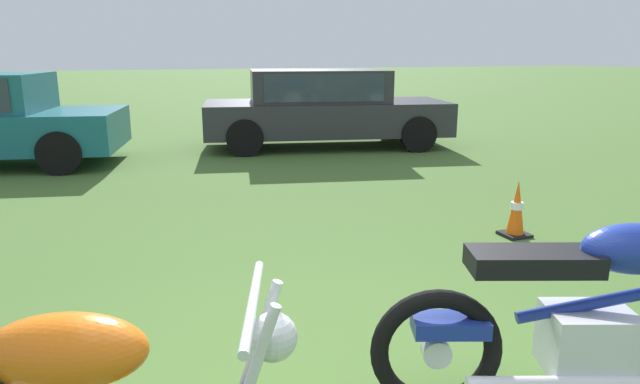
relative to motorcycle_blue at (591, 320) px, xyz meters
name	(u,v)px	position (x,y,z in m)	size (l,w,h in m)	color
motorcycle_blue	(591,320)	(0.00, 0.00, 0.00)	(1.97, 0.99, 1.02)	black
car_charcoal	(323,104)	(1.71, 8.06, 0.31)	(4.75, 2.70, 1.43)	#2D2D33
traffic_cone	(516,211)	(1.53, 2.37, -0.23)	(0.25, 0.25, 0.55)	#EA590F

